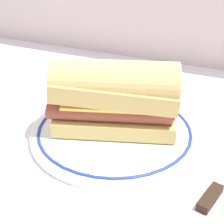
{
  "coord_description": "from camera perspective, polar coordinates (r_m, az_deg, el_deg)",
  "views": [
    {
      "loc": [
        0.19,
        -0.42,
        0.32
      ],
      "look_at": [
        -0.0,
        0.02,
        0.04
      ],
      "focal_mm": 51.81,
      "sensor_mm": 36.0,
      "label": 1
    }
  ],
  "objects": [
    {
      "name": "plate",
      "position": [
        0.58,
        0.0,
        -3.2
      ],
      "size": [
        0.3,
        0.3,
        0.01
      ],
      "color": "white",
      "rests_on": "ground_plane"
    },
    {
      "name": "sausage_sandwich",
      "position": [
        0.55,
        0.0,
        2.95
      ],
      "size": [
        0.23,
        0.15,
        0.12
      ],
      "rotation": [
        0.0,
        0.0,
        0.32
      ],
      "color": "#D4B767",
      "rests_on": "plate"
    },
    {
      "name": "ground_plane",
      "position": [
        0.57,
        -0.5,
        -5.14
      ],
      "size": [
        1.5,
        1.5,
        0.0
      ],
      "primitive_type": "plane",
      "color": "silver"
    },
    {
      "name": "butter_knife",
      "position": [
        0.49,
        18.38,
        -12.21
      ],
      "size": [
        0.05,
        0.15,
        0.01
      ],
      "color": "silver",
      "rests_on": "ground_plane"
    }
  ]
}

